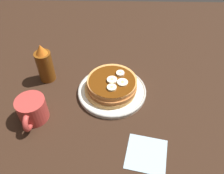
{
  "coord_description": "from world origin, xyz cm",
  "views": [
    {
      "loc": [
        54.87,
        1.26,
        58.77
      ],
      "look_at": [
        0.0,
        0.0,
        2.77
      ],
      "focal_mm": 37.17,
      "sensor_mm": 36.0,
      "label": 1
    }
  ],
  "objects_px": {
    "coffee_mug": "(32,110)",
    "pancake_stack": "(112,85)",
    "banana_slice_2": "(111,88)",
    "napkin": "(146,154)",
    "banana_slice_1": "(120,73)",
    "banana_slice_3": "(122,82)",
    "plate": "(112,91)",
    "syrup_bottle": "(45,64)",
    "banana_slice_0": "(113,80)"
  },
  "relations": [
    {
      "from": "banana_slice_2",
      "to": "napkin",
      "type": "xyz_separation_m",
      "value": [
        0.2,
        0.1,
        -0.06
      ]
    },
    {
      "from": "banana_slice_1",
      "to": "banana_slice_3",
      "type": "relative_size",
      "value": 0.79
    },
    {
      "from": "banana_slice_1",
      "to": "banana_slice_3",
      "type": "distance_m",
      "value": 0.04
    },
    {
      "from": "plate",
      "to": "banana_slice_0",
      "type": "distance_m",
      "value": 0.05
    },
    {
      "from": "banana_slice_3",
      "to": "plate",
      "type": "bearing_deg",
      "value": -104.36
    },
    {
      "from": "banana_slice_2",
      "to": "napkin",
      "type": "relative_size",
      "value": 0.28
    },
    {
      "from": "plate",
      "to": "syrup_bottle",
      "type": "bearing_deg",
      "value": -105.86
    },
    {
      "from": "banana_slice_2",
      "to": "coffee_mug",
      "type": "height_order",
      "value": "coffee_mug"
    },
    {
      "from": "banana_slice_0",
      "to": "banana_slice_2",
      "type": "xyz_separation_m",
      "value": [
        0.03,
        -0.01,
        -0.0
      ]
    },
    {
      "from": "banana_slice_0",
      "to": "pancake_stack",
      "type": "bearing_deg",
      "value": -94.65
    },
    {
      "from": "banana_slice_1",
      "to": "coffee_mug",
      "type": "xyz_separation_m",
      "value": [
        0.15,
        -0.27,
        -0.02
      ]
    },
    {
      "from": "banana_slice_1",
      "to": "coffee_mug",
      "type": "relative_size",
      "value": 0.23
    },
    {
      "from": "banana_slice_1",
      "to": "banana_slice_2",
      "type": "bearing_deg",
      "value": -23.75
    },
    {
      "from": "banana_slice_3",
      "to": "napkin",
      "type": "height_order",
      "value": "banana_slice_3"
    },
    {
      "from": "pancake_stack",
      "to": "banana_slice_1",
      "type": "bearing_deg",
      "value": 139.45
    },
    {
      "from": "banana_slice_1",
      "to": "coffee_mug",
      "type": "height_order",
      "value": "coffee_mug"
    },
    {
      "from": "napkin",
      "to": "syrup_bottle",
      "type": "height_order",
      "value": "syrup_bottle"
    },
    {
      "from": "banana_slice_0",
      "to": "syrup_bottle",
      "type": "height_order",
      "value": "syrup_bottle"
    },
    {
      "from": "plate",
      "to": "banana_slice_1",
      "type": "xyz_separation_m",
      "value": [
        -0.03,
        0.03,
        0.05
      ]
    },
    {
      "from": "banana_slice_1",
      "to": "banana_slice_2",
      "type": "xyz_separation_m",
      "value": [
        0.07,
        -0.03,
        -0.0
      ]
    },
    {
      "from": "banana_slice_0",
      "to": "syrup_bottle",
      "type": "relative_size",
      "value": 0.23
    },
    {
      "from": "plate",
      "to": "banana_slice_2",
      "type": "xyz_separation_m",
      "value": [
        0.03,
        -0.0,
        0.05
      ]
    },
    {
      "from": "syrup_bottle",
      "to": "banana_slice_0",
      "type": "bearing_deg",
      "value": 74.42
    },
    {
      "from": "banana_slice_3",
      "to": "syrup_bottle",
      "type": "bearing_deg",
      "value": -105.67
    },
    {
      "from": "coffee_mug",
      "to": "napkin",
      "type": "relative_size",
      "value": 1.1
    },
    {
      "from": "plate",
      "to": "banana_slice_3",
      "type": "height_order",
      "value": "banana_slice_3"
    },
    {
      "from": "pancake_stack",
      "to": "banana_slice_3",
      "type": "bearing_deg",
      "value": 75.12
    },
    {
      "from": "banana_slice_2",
      "to": "banana_slice_0",
      "type": "bearing_deg",
      "value": 170.01
    },
    {
      "from": "syrup_bottle",
      "to": "banana_slice_2",
      "type": "bearing_deg",
      "value": 66.6
    },
    {
      "from": "banana_slice_1",
      "to": "napkin",
      "type": "xyz_separation_m",
      "value": [
        0.26,
        0.07,
        -0.06
      ]
    },
    {
      "from": "napkin",
      "to": "banana_slice_0",
      "type": "bearing_deg",
      "value": -157.3
    },
    {
      "from": "plate",
      "to": "banana_slice_0",
      "type": "bearing_deg",
      "value": 93.53
    },
    {
      "from": "pancake_stack",
      "to": "banana_slice_0",
      "type": "bearing_deg",
      "value": 85.35
    },
    {
      "from": "banana_slice_2",
      "to": "banana_slice_3",
      "type": "bearing_deg",
      "value": 124.52
    },
    {
      "from": "banana_slice_3",
      "to": "pancake_stack",
      "type": "bearing_deg",
      "value": -104.88
    },
    {
      "from": "plate",
      "to": "napkin",
      "type": "distance_m",
      "value": 0.25
    },
    {
      "from": "plate",
      "to": "napkin",
      "type": "bearing_deg",
      "value": 23.47
    },
    {
      "from": "banana_slice_0",
      "to": "banana_slice_2",
      "type": "height_order",
      "value": "same"
    },
    {
      "from": "pancake_stack",
      "to": "banana_slice_2",
      "type": "xyz_separation_m",
      "value": [
        0.03,
        -0.0,
        0.03
      ]
    },
    {
      "from": "syrup_bottle",
      "to": "coffee_mug",
      "type": "bearing_deg",
      "value": -1.14
    },
    {
      "from": "coffee_mug",
      "to": "pancake_stack",
      "type": "bearing_deg",
      "value": 115.6
    },
    {
      "from": "plate",
      "to": "banana_slice_1",
      "type": "height_order",
      "value": "banana_slice_1"
    },
    {
      "from": "banana_slice_2",
      "to": "banana_slice_1",
      "type": "bearing_deg",
      "value": 156.25
    },
    {
      "from": "pancake_stack",
      "to": "banana_slice_0",
      "type": "height_order",
      "value": "banana_slice_0"
    },
    {
      "from": "pancake_stack",
      "to": "napkin",
      "type": "xyz_separation_m",
      "value": [
        0.23,
        0.1,
        -0.03
      ]
    },
    {
      "from": "napkin",
      "to": "banana_slice_1",
      "type": "bearing_deg",
      "value": -164.6
    },
    {
      "from": "plate",
      "to": "banana_slice_3",
      "type": "bearing_deg",
      "value": 75.64
    },
    {
      "from": "coffee_mug",
      "to": "napkin",
      "type": "bearing_deg",
      "value": 71.01
    },
    {
      "from": "pancake_stack",
      "to": "banana_slice_3",
      "type": "height_order",
      "value": "banana_slice_3"
    },
    {
      "from": "plate",
      "to": "banana_slice_3",
      "type": "xyz_separation_m",
      "value": [
        0.01,
        0.03,
        0.05
      ]
    }
  ]
}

